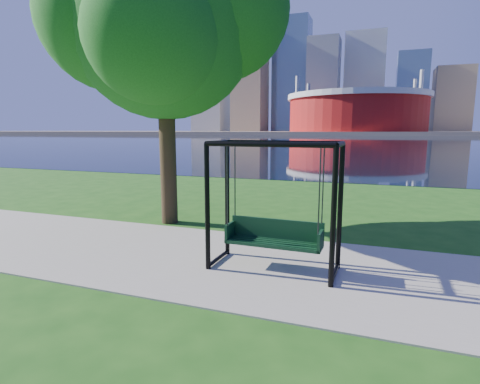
% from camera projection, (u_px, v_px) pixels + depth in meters
% --- Properties ---
extents(ground, '(900.00, 900.00, 0.00)m').
position_uv_depth(ground, '(253.00, 256.00, 7.85)').
color(ground, '#1E5114').
rests_on(ground, ground).
extents(path, '(120.00, 4.00, 0.03)m').
position_uv_depth(path, '(245.00, 263.00, 7.38)').
color(path, '#9E937F').
rests_on(path, ground).
extents(river, '(900.00, 180.00, 0.02)m').
position_uv_depth(river, '(367.00, 140.00, 102.49)').
color(river, black).
rests_on(river, ground).
extents(far_bank, '(900.00, 228.00, 2.00)m').
position_uv_depth(far_bank, '(374.00, 133.00, 291.61)').
color(far_bank, '#937F60').
rests_on(far_bank, ground).
extents(stadium, '(83.00, 83.00, 32.00)m').
position_uv_depth(stadium, '(357.00, 111.00, 226.94)').
color(stadium, maroon).
rests_on(stadium, far_bank).
extents(skyline, '(392.00, 66.00, 96.50)m').
position_uv_depth(skyline, '(371.00, 89.00, 299.81)').
color(skyline, gray).
rests_on(skyline, far_bank).
extents(swing, '(2.39, 1.08, 2.42)m').
position_uv_depth(swing, '(274.00, 209.00, 6.93)').
color(swing, black).
rests_on(swing, ground).
extents(park_tree, '(6.42, 5.79, 7.97)m').
position_uv_depth(park_tree, '(163.00, 19.00, 9.93)').
color(park_tree, black).
rests_on(park_tree, ground).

